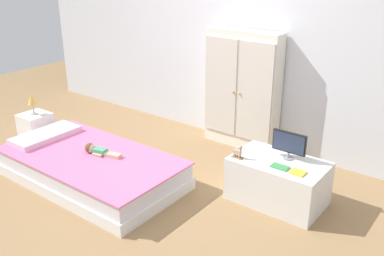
{
  "coord_description": "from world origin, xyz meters",
  "views": [
    {
      "loc": [
        2.47,
        -2.58,
        2.09
      ],
      "look_at": [
        0.23,
        0.37,
        0.58
      ],
      "focal_mm": 40.28,
      "sensor_mm": 36.0,
      "label": 1
    }
  ],
  "objects_px": {
    "tv_stand": "(278,181)",
    "wardrobe": "(242,90)",
    "nightstand": "(36,130)",
    "book_green": "(280,167)",
    "tv_monitor": "(289,143)",
    "rocking_horse_toy": "(238,152)",
    "bed": "(91,168)",
    "book_yellow": "(298,172)",
    "table_lamp": "(32,100)",
    "doll": "(96,150)"
  },
  "relations": [
    {
      "from": "table_lamp",
      "to": "wardrobe",
      "type": "bearing_deg",
      "value": 37.4
    },
    {
      "from": "table_lamp",
      "to": "rocking_horse_toy",
      "type": "distance_m",
      "value": 2.5
    },
    {
      "from": "bed",
      "to": "book_green",
      "type": "bearing_deg",
      "value": 20.78
    },
    {
      "from": "tv_stand",
      "to": "wardrobe",
      "type": "bearing_deg",
      "value": 136.71
    },
    {
      "from": "wardrobe",
      "to": "rocking_horse_toy",
      "type": "height_order",
      "value": "wardrobe"
    },
    {
      "from": "tv_monitor",
      "to": "book_green",
      "type": "xyz_separation_m",
      "value": [
        0.02,
        -0.2,
        -0.14
      ]
    },
    {
      "from": "book_green",
      "to": "bed",
      "type": "bearing_deg",
      "value": -159.22
    },
    {
      "from": "tv_stand",
      "to": "doll",
      "type": "bearing_deg",
      "value": -156.51
    },
    {
      "from": "doll",
      "to": "wardrobe",
      "type": "bearing_deg",
      "value": 66.02
    },
    {
      "from": "rocking_horse_toy",
      "to": "book_green",
      "type": "distance_m",
      "value": 0.39
    },
    {
      "from": "doll",
      "to": "rocking_horse_toy",
      "type": "xyz_separation_m",
      "value": [
        1.28,
        0.52,
        0.15
      ]
    },
    {
      "from": "nightstand",
      "to": "book_green",
      "type": "distance_m",
      "value": 2.89
    },
    {
      "from": "rocking_horse_toy",
      "to": "bed",
      "type": "bearing_deg",
      "value": -156.01
    },
    {
      "from": "bed",
      "to": "nightstand",
      "type": "relative_size",
      "value": 4.72
    },
    {
      "from": "tv_monitor",
      "to": "nightstand",
      "type": "bearing_deg",
      "value": -166.79
    },
    {
      "from": "doll",
      "to": "tv_stand",
      "type": "xyz_separation_m",
      "value": [
        1.6,
        0.7,
        -0.11
      ]
    },
    {
      "from": "bed",
      "to": "wardrobe",
      "type": "height_order",
      "value": "wardrobe"
    },
    {
      "from": "book_yellow",
      "to": "book_green",
      "type": "bearing_deg",
      "value": 180.0
    },
    {
      "from": "bed",
      "to": "wardrobe",
      "type": "bearing_deg",
      "value": 66.13
    },
    {
      "from": "doll",
      "to": "wardrobe",
      "type": "distance_m",
      "value": 1.73
    },
    {
      "from": "nightstand",
      "to": "tv_stand",
      "type": "height_order",
      "value": "tv_stand"
    },
    {
      "from": "bed",
      "to": "table_lamp",
      "type": "distance_m",
      "value": 1.24
    },
    {
      "from": "nightstand",
      "to": "bed",
      "type": "bearing_deg",
      "value": -8.83
    },
    {
      "from": "tv_stand",
      "to": "book_yellow",
      "type": "height_order",
      "value": "book_yellow"
    },
    {
      "from": "nightstand",
      "to": "book_yellow",
      "type": "height_order",
      "value": "book_yellow"
    },
    {
      "from": "bed",
      "to": "table_lamp",
      "type": "xyz_separation_m",
      "value": [
        -1.16,
        0.18,
        0.42
      ]
    },
    {
      "from": "book_yellow",
      "to": "table_lamp",
      "type": "bearing_deg",
      "value": -171.31
    },
    {
      "from": "doll",
      "to": "wardrobe",
      "type": "xyz_separation_m",
      "value": [
        0.69,
        1.55,
        0.35
      ]
    },
    {
      "from": "tv_stand",
      "to": "tv_monitor",
      "type": "distance_m",
      "value": 0.36
    },
    {
      "from": "tv_monitor",
      "to": "book_yellow",
      "type": "height_order",
      "value": "tv_monitor"
    },
    {
      "from": "tv_stand",
      "to": "book_yellow",
      "type": "bearing_deg",
      "value": -27.22
    },
    {
      "from": "tv_stand",
      "to": "book_green",
      "type": "bearing_deg",
      "value": -61.97
    },
    {
      "from": "bed",
      "to": "tv_stand",
      "type": "bearing_deg",
      "value": 24.93
    },
    {
      "from": "wardrobe",
      "to": "book_green",
      "type": "xyz_separation_m",
      "value": [
        0.97,
        -0.97,
        -0.26
      ]
    },
    {
      "from": "nightstand",
      "to": "tv_monitor",
      "type": "height_order",
      "value": "tv_monitor"
    },
    {
      "from": "wardrobe",
      "to": "rocking_horse_toy",
      "type": "bearing_deg",
      "value": -60.06
    },
    {
      "from": "tv_stand",
      "to": "tv_monitor",
      "type": "height_order",
      "value": "tv_monitor"
    },
    {
      "from": "tv_stand",
      "to": "rocking_horse_toy",
      "type": "bearing_deg",
      "value": -151.35
    },
    {
      "from": "bed",
      "to": "doll",
      "type": "height_order",
      "value": "doll"
    },
    {
      "from": "tv_monitor",
      "to": "bed",
      "type": "bearing_deg",
      "value": -153.11
    },
    {
      "from": "book_yellow",
      "to": "bed",
      "type": "bearing_deg",
      "value": -160.91
    },
    {
      "from": "tv_stand",
      "to": "book_green",
      "type": "distance_m",
      "value": 0.25
    },
    {
      "from": "doll",
      "to": "tv_stand",
      "type": "relative_size",
      "value": 0.48
    },
    {
      "from": "table_lamp",
      "to": "tv_monitor",
      "type": "relative_size",
      "value": 0.8
    },
    {
      "from": "doll",
      "to": "tv_monitor",
      "type": "distance_m",
      "value": 1.83
    },
    {
      "from": "book_green",
      "to": "book_yellow",
      "type": "height_order",
      "value": "same"
    },
    {
      "from": "doll",
      "to": "wardrobe",
      "type": "height_order",
      "value": "wardrobe"
    },
    {
      "from": "rocking_horse_toy",
      "to": "book_green",
      "type": "relative_size",
      "value": 0.83
    },
    {
      "from": "tv_monitor",
      "to": "book_yellow",
      "type": "distance_m",
      "value": 0.31
    },
    {
      "from": "tv_monitor",
      "to": "rocking_horse_toy",
      "type": "height_order",
      "value": "tv_monitor"
    }
  ]
}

